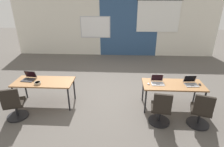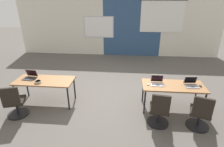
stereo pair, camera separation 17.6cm
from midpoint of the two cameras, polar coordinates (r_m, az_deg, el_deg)
ground_plane at (r=5.73m, az=-1.82°, el=-6.66°), size 24.00×24.00×0.00m
back_wall_assembly at (r=9.25m, az=0.40°, el=14.43°), size 10.00×0.27×2.80m
desk_near_left at (r=5.34m, az=-21.56°, el=-2.84°), size 1.60×0.70×0.72m
desk_near_right at (r=5.05m, az=17.76°, el=-3.82°), size 1.60×0.70×0.72m
laptop_near_right_inner at (r=4.93m, az=13.17°, el=-2.49°), size 0.33×0.29×0.23m
mouse_near_right_inner at (r=4.84m, az=10.43°, el=-3.19°), size 0.06×0.10×0.03m
chair_near_right_inner at (r=4.48m, az=13.98°, el=-11.33°), size 0.52×0.56×0.92m
laptop_near_right_end at (r=5.14m, az=22.76°, el=-2.71°), size 0.35×0.32×0.23m
mouse_near_right_end at (r=5.22m, az=25.13°, el=-3.12°), size 0.06×0.10×0.03m
chair_near_right_end at (r=4.71m, az=25.22°, el=-11.20°), size 0.56×0.61×0.92m
laptop_near_left_end at (r=5.55m, az=-25.60°, el=-1.29°), size 0.36×0.34×0.23m
chair_near_left_end at (r=5.16m, az=-29.32°, el=-8.91°), size 0.55×0.60×0.92m
snack_bowl at (r=5.19m, az=-23.37°, el=-2.74°), size 0.18×0.18×0.06m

